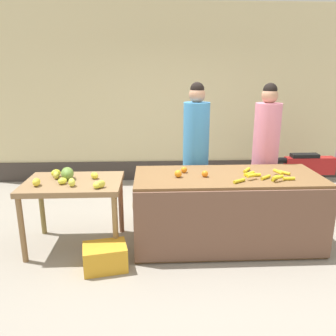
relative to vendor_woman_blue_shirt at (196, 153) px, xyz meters
name	(u,v)px	position (x,y,z in m)	size (l,w,h in m)	color
ground_plane	(200,242)	(-0.02, -0.69, -0.94)	(24.00, 24.00, 0.00)	gray
market_wall_back	(182,97)	(-0.02, 1.94, 0.60)	(7.21, 0.23, 3.15)	beige
fruit_stall_counter	(226,210)	(0.28, -0.70, -0.52)	(2.12, 0.91, 0.84)	brown
side_table_wooden	(74,190)	(-1.47, -0.69, -0.24)	(1.08, 0.77, 0.80)	olive
banana_bunch_pile	(264,175)	(0.66, -0.81, -0.07)	(0.73, 0.53, 0.07)	yellow
orange_pile	(188,173)	(-0.18, -0.70, -0.06)	(0.38, 0.25, 0.08)	orange
mango_papaya_pile	(69,177)	(-1.51, -0.70, -0.09)	(0.80, 0.55, 0.14)	#D3C746
vendor_woman_blue_shirt	(196,153)	(0.00, 0.00, 0.00)	(0.34, 0.34, 1.86)	#33333D
vendor_woman_pink_shirt	(265,153)	(0.93, -0.03, -0.01)	(0.34, 0.34, 1.85)	#33333D
parked_motorcycle	(309,172)	(2.00, 0.88, -0.54)	(1.60, 0.18, 0.88)	black
produce_crate	(105,257)	(-1.08, -1.20, -0.81)	(0.44, 0.32, 0.26)	gold
produce_sack	(145,205)	(-0.68, -0.05, -0.71)	(0.36, 0.30, 0.45)	tan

